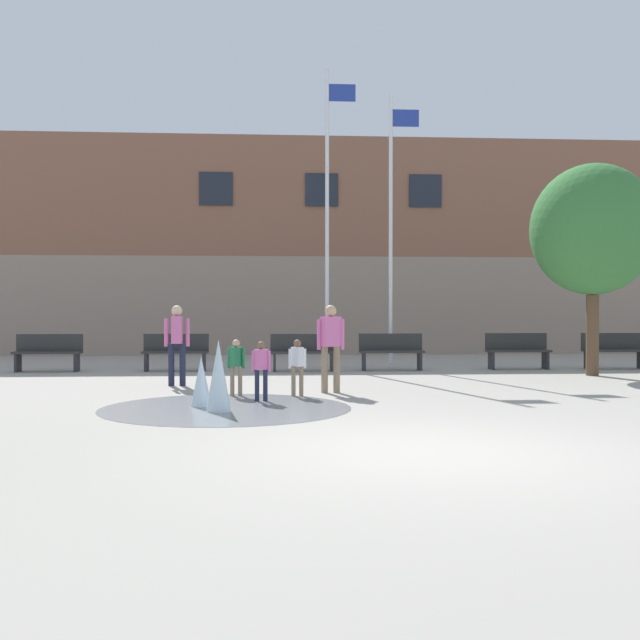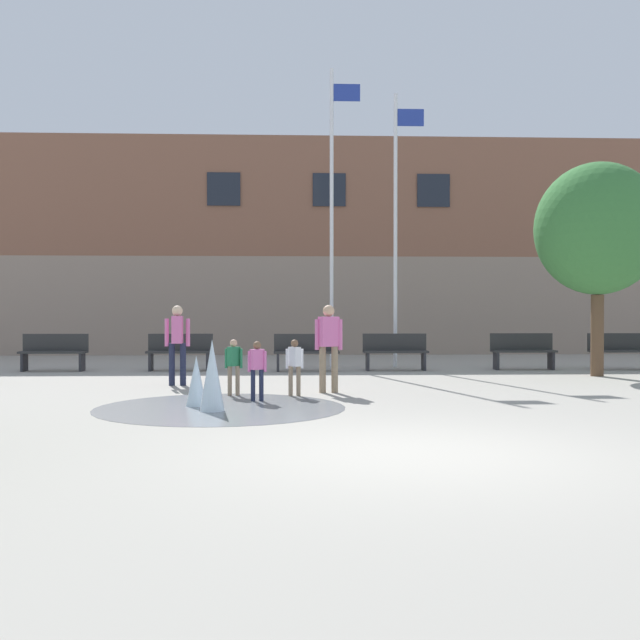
{
  "view_description": "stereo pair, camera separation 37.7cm",
  "coord_description": "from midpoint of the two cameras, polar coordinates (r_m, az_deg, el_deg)",
  "views": [
    {
      "loc": [
        -1.7,
        -7.76,
        1.5
      ],
      "look_at": [
        -0.72,
        7.17,
        1.3
      ],
      "focal_mm": 42.0,
      "sensor_mm": 36.0,
      "label": 1
    },
    {
      "loc": [
        -1.33,
        -7.78,
        1.5
      ],
      "look_at": [
        -0.72,
        7.17,
        1.3
      ],
      "focal_mm": 42.0,
      "sensor_mm": 36.0,
      "label": 2
    }
  ],
  "objects": [
    {
      "name": "park_bench_far_left",
      "position": [
        19.45,
        -20.53,
        -2.29
      ],
      "size": [
        1.6,
        0.44,
        0.91
      ],
      "color": "#28282D",
      "rests_on": "ground"
    },
    {
      "name": "flagpole_right",
      "position": [
        20.02,
        4.96,
        7.48
      ],
      "size": [
        0.8,
        0.1,
        7.21
      ],
      "color": "silver",
      "rests_on": "ground"
    },
    {
      "name": "park_bench_far_right",
      "position": [
        20.45,
        20.98,
        -2.15
      ],
      "size": [
        1.6,
        0.44,
        0.91
      ],
      "color": "#28282D",
      "rests_on": "ground"
    },
    {
      "name": "library_building",
      "position": [
        28.06,
        -0.68,
        5.18
      ],
      "size": [
        36.0,
        6.05,
        7.32
      ],
      "color": "gray",
      "rests_on": "ground"
    },
    {
      "name": "child_in_fountain",
      "position": [
        13.15,
        -7.22,
        -3.26
      ],
      "size": [
        0.31,
        0.24,
        0.99
      ],
      "rotation": [
        0.0,
        0.0,
        0.81
      ],
      "color": "#89755B",
      "rests_on": "ground"
    },
    {
      "name": "splash_fountain",
      "position": [
        11.47,
        -8.8,
        -5.14
      ],
      "size": [
        3.84,
        3.84,
        1.07
      ],
      "color": "gray",
      "rests_on": "ground"
    },
    {
      "name": "flagpole_left",
      "position": [
        19.88,
        0.08,
        8.47
      ],
      "size": [
        0.8,
        0.1,
        7.84
      ],
      "color": "silver",
      "rests_on": "ground"
    },
    {
      "name": "child_running",
      "position": [
        13.02,
        -2.57,
        -3.29
      ],
      "size": [
        0.31,
        0.24,
        0.99
      ],
      "rotation": [
        0.0,
        0.0,
        2.21
      ],
      "color": "#89755B",
      "rests_on": "ground"
    },
    {
      "name": "child_with_pink_shirt",
      "position": [
        12.33,
        -5.38,
        -3.52
      ],
      "size": [
        0.31,
        0.22,
        0.99
      ],
      "rotation": [
        0.0,
        0.0,
        0.59
      ],
      "color": "#1E233D",
      "rests_on": "ground"
    },
    {
      "name": "adult_near_bench",
      "position": [
        13.54,
        0.02,
        -1.63
      ],
      "size": [
        0.5,
        0.33,
        1.59
      ],
      "rotation": [
        0.0,
        0.0,
        -2.7
      ],
      "color": "#89755B",
      "rests_on": "ground"
    },
    {
      "name": "park_bench_center",
      "position": [
        18.72,
        4.89,
        -2.36
      ],
      "size": [
        1.6,
        0.44,
        0.91
      ],
      "color": "#28282D",
      "rests_on": "ground"
    },
    {
      "name": "street_tree_near_building",
      "position": [
        18.23,
        19.52,
        6.48
      ],
      "size": [
        2.82,
        2.82,
        4.84
      ],
      "color": "brown",
      "rests_on": "ground"
    },
    {
      "name": "ground_plane",
      "position": [
        8.06,
        7.24,
        -9.97
      ],
      "size": [
        100.0,
        100.0,
        0.0
      ],
      "primitive_type": "plane",
      "color": "#9E998E"
    },
    {
      "name": "adult_in_red",
      "position": [
        15.06,
        -11.55,
        -1.4
      ],
      "size": [
        0.5,
        0.35,
        1.59
      ],
      "rotation": [
        0.0,
        0.0,
        -1.52
      ],
      "color": "#1E233D",
      "rests_on": "ground"
    },
    {
      "name": "park_bench_under_right_flagpole",
      "position": [
        19.59,
        14.29,
        -2.25
      ],
      "size": [
        1.6,
        0.44,
        0.91
      ],
      "color": "#28282D",
      "rests_on": "ground"
    },
    {
      "name": "park_bench_under_left_flagpole",
      "position": [
        18.38,
        -1.89,
        -2.42
      ],
      "size": [
        1.6,
        0.44,
        0.91
      ],
      "color": "#28282D",
      "rests_on": "ground"
    },
    {
      "name": "park_bench_left_of_flagpoles",
      "position": [
        18.79,
        -11.51,
        -2.36
      ],
      "size": [
        1.6,
        0.44,
        0.91
      ],
      "color": "#28282D",
      "rests_on": "ground"
    }
  ]
}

